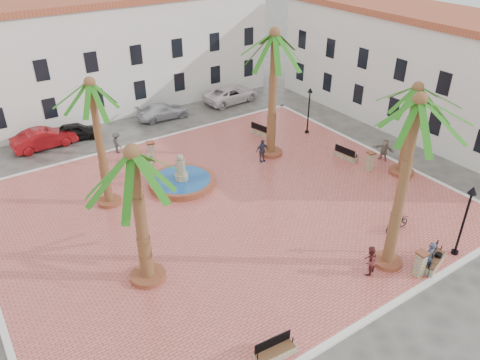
{
  "coord_description": "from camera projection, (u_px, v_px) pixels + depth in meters",
  "views": [
    {
      "loc": [
        -12.44,
        -19.91,
        15.65
      ],
      "look_at": [
        1.0,
        0.0,
        1.6
      ],
      "focal_mm": 35.0,
      "sensor_mm": 36.0,
      "label": 1
    }
  ],
  "objects": [
    {
      "name": "pedestrian_north",
      "position": [
        117.0,
        143.0,
        33.8
      ],
      "size": [
        0.73,
        1.09,
        1.56
      ],
      "primitive_type": "imported",
      "rotation": [
        0.0,
        0.0,
        1.73
      ],
      "color": "#434448",
      "rests_on": "plaza"
    },
    {
      "name": "cyclist_a",
      "position": [
        429.0,
        257.0,
        22.65
      ],
      "size": [
        0.64,
        0.43,
        1.7
      ],
      "primitive_type": "imported",
      "rotation": [
        0.0,
        0.0,
        3.18
      ],
      "color": "#353D52",
      "rests_on": "plaza"
    },
    {
      "name": "bicycle_a",
      "position": [
        397.0,
        223.0,
        25.73
      ],
      "size": [
        1.71,
        0.63,
        0.89
      ],
      "primitive_type": "imported",
      "rotation": [
        0.0,
        0.0,
        1.55
      ],
      "color": "black",
      "rests_on": "plaza"
    },
    {
      "name": "pedestrian_fountain_b",
      "position": [
        262.0,
        151.0,
        32.57
      ],
      "size": [
        1.01,
        0.5,
        1.66
      ],
      "primitive_type": "imported",
      "rotation": [
        0.0,
        0.0,
        -0.1
      ],
      "color": "#323750",
      "rests_on": "plaza"
    },
    {
      "name": "palm_sw",
      "position": [
        134.0,
        171.0,
        19.63
      ],
      "size": [
        5.53,
        5.53,
        7.17
      ],
      "color": "brown",
      "rests_on": "plaza"
    },
    {
      "name": "cyclist_b",
      "position": [
        370.0,
        261.0,
        22.48
      ],
      "size": [
        0.92,
        0.82,
        1.59
      ],
      "primitive_type": "imported",
      "rotation": [
        0.0,
        0.0,
        3.46
      ],
      "color": "#572022",
      "rests_on": "plaza"
    },
    {
      "name": "palm_ne",
      "position": [
        274.0,
        48.0,
        30.11
      ],
      "size": [
        5.51,
        5.51,
        8.99
      ],
      "color": "brown",
      "rests_on": "plaza"
    },
    {
      "name": "car_silver",
      "position": [
        163.0,
        111.0,
        39.73
      ],
      "size": [
        4.59,
        2.16,
        1.29
      ],
      "primitive_type": "imported",
      "rotation": [
        0.0,
        0.0,
        1.49
      ],
      "color": "silver",
      "rests_on": "ground"
    },
    {
      "name": "plaza",
      "position": [
        226.0,
        207.0,
        28.12
      ],
      "size": [
        26.0,
        22.0,
        0.15
      ],
      "primitive_type": "cube",
      "color": "#C95C53",
      "rests_on": "ground"
    },
    {
      "name": "lamppost_s",
      "position": [
        467.0,
        209.0,
        22.83
      ],
      "size": [
        0.44,
        0.44,
        4.04
      ],
      "color": "black",
      "rests_on": "plaza"
    },
    {
      "name": "bicycle_b",
      "position": [
        432.0,
        259.0,
        22.95
      ],
      "size": [
        1.86,
        1.37,
        1.11
      ],
      "primitive_type": "imported",
      "rotation": [
        0.0,
        0.0,
        2.09
      ],
      "color": "black",
      "rests_on": "plaza"
    },
    {
      "name": "bollard_e",
      "position": [
        370.0,
        161.0,
        31.52
      ],
      "size": [
        0.52,
        0.52,
        1.35
      ],
      "rotation": [
        0.0,
        0.0,
        -0.08
      ],
      "color": "gray",
      "rests_on": "plaza"
    },
    {
      "name": "car_black",
      "position": [
        76.0,
        131.0,
        36.17
      ],
      "size": [
        4.07,
        2.33,
        1.3
      ],
      "primitive_type": "imported",
      "rotation": [
        0.0,
        0.0,
        1.35
      ],
      "color": "black",
      "rests_on": "ground"
    },
    {
      "name": "bench_se",
      "position": [
        434.0,
        261.0,
        23.22
      ],
      "size": [
        1.94,
        1.08,
        0.98
      ],
      "rotation": [
        0.0,
        0.0,
        0.29
      ],
      "color": "gray",
      "rests_on": "plaza"
    },
    {
      "name": "bench_ne",
      "position": [
        261.0,
        132.0,
        36.68
      ],
      "size": [
        0.92,
        1.85,
        0.93
      ],
      "rotation": [
        0.0,
        0.0,
        1.8
      ],
      "color": "gray",
      "rests_on": "plaza"
    },
    {
      "name": "bench_e",
      "position": [
        346.0,
        155.0,
        33.19
      ],
      "size": [
        0.8,
        1.83,
        0.93
      ],
      "rotation": [
        0.0,
        0.0,
        1.72
      ],
      "color": "gray",
      "rests_on": "plaza"
    },
    {
      "name": "building_east",
      "position": [
        425.0,
        70.0,
        36.96
      ],
      "size": [
        7.4,
        26.4,
        9.0
      ],
      "rotation": [
        0.0,
        0.0,
        1.57
      ],
      "color": "silver",
      "rests_on": "ground"
    },
    {
      "name": "kerb_s",
      "position": [
        363.0,
        323.0,
        20.25
      ],
      "size": [
        26.3,
        0.3,
        0.16
      ],
      "primitive_type": "cube",
      "color": "silver",
      "rests_on": "ground"
    },
    {
      "name": "pedestrian_fountain_a",
      "position": [
        149.0,
        165.0,
        30.64
      ],
      "size": [
        0.99,
        0.96,
        1.71
      ],
      "primitive_type": "imported",
      "rotation": [
        0.0,
        0.0,
        0.71
      ],
      "color": "#78684B",
      "rests_on": "plaza"
    },
    {
      "name": "lamppost_e",
      "position": [
        309.0,
        103.0,
        35.9
      ],
      "size": [
        0.4,
        0.4,
        3.71
      ],
      "color": "black",
      "rests_on": "plaza"
    },
    {
      "name": "palm_e",
      "position": [
        416.0,
        100.0,
        28.89
      ],
      "size": [
        5.27,
        5.27,
        6.38
      ],
      "color": "brown",
      "rests_on": "plaza"
    },
    {
      "name": "pedestrian_east",
      "position": [
        384.0,
        149.0,
        32.79
      ],
      "size": [
        0.95,
        1.58,
        1.62
      ],
      "primitive_type": "imported",
      "rotation": [
        0.0,
        0.0,
        -1.23
      ],
      "color": "slate",
      "rests_on": "plaza"
    },
    {
      "name": "fountain",
      "position": [
        182.0,
        180.0,
        30.06
      ],
      "size": [
        4.24,
        4.24,
        2.19
      ],
      "color": "brown",
      "rests_on": "plaza"
    },
    {
      "name": "bench_s",
      "position": [
        275.0,
        353.0,
        18.49
      ],
      "size": [
        1.79,
        0.68,
        0.92
      ],
      "rotation": [
        0.0,
        0.0,
        -0.09
      ],
      "color": "gray",
      "rests_on": "plaza"
    },
    {
      "name": "litter_bin",
      "position": [
        438.0,
        259.0,
        23.32
      ],
      "size": [
        0.33,
        0.33,
        0.65
      ],
      "primitive_type": "cylinder",
      "color": "black",
      "rests_on": "plaza"
    },
    {
      "name": "palm_s",
      "position": [
        416.0,
        119.0,
        19.61
      ],
      "size": [
        4.73,
        4.73,
        9.01
      ],
      "color": "brown",
      "rests_on": "plaza"
    },
    {
      "name": "building_north",
      "position": [
        100.0,
        54.0,
        40.06
      ],
      "size": [
        30.4,
        7.4,
        9.5
      ],
      "color": "silver",
      "rests_on": "ground"
    },
    {
      "name": "bollard_n",
      "position": [
        151.0,
        151.0,
        32.55
      ],
      "size": [
        0.63,
        0.63,
        1.51
      ],
      "rotation": [
        0.0,
        0.0,
        -0.19
      ],
      "color": "gray",
      "rests_on": "plaza"
    },
    {
      "name": "car_white",
      "position": [
        231.0,
        94.0,
        43.05
      ],
      "size": [
        5.42,
        2.84,
        1.46
      ],
      "primitive_type": "imported",
      "rotation": [
        0.0,
        0.0,
        1.65
      ],
      "color": "white",
      "rests_on": "ground"
    },
    {
      "name": "bollard_se",
      "position": [
        420.0,
        264.0,
        22.41
      ],
      "size": [
        0.5,
        0.5,
        1.39
      ],
      "rotation": [
        0.0,
        0.0,
        -0.02
      ],
      "color": "gray",
      "rests_on": "plaza"
    },
    {
      "name": "car_red",
      "position": [
        44.0,
        138.0,
        34.82
      ],
      "size": [
        4.67,
        1.82,
        1.52
      ],
      "primitive_type": "imported",
      "rotation": [
        0.0,
        0.0,
        1.62
      ],
      "color": "maroon",
      "rests_on": "ground"
    },
    {
      "name": "ground",
      "position": [
        226.0,
        208.0,
        28.16
      ],
      "size": [
        120.0,
        120.0,
        0.0
      ],
      "primitive_type": "plane",
      "color": "#56544F",
      "rests_on": "ground"
    },
    {
      "name": "kerb_e",
      "position": [
        375.0,
        152.0,
        34.4
      ],
      "size": [
        0.3,
        22.3,
        0.16
      ],
      "primitive_type": "cube",
      "color": "silver",
      "rests_on": "ground"
    },
    {
      "name": "kerb_n",
      "position": [
        149.0,
        141.0,
        35.99
      ],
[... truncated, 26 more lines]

